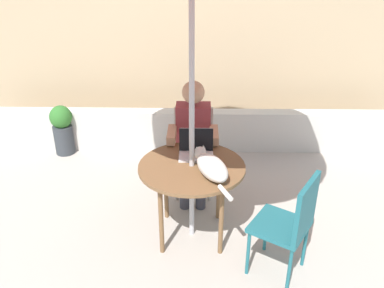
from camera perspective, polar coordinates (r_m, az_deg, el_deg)
ground_plane at (r=3.77m, az=-0.03°, el=-12.63°), size 14.00×14.00×0.00m
fence_back at (r=5.49m, az=0.51°, el=11.11°), size 5.85×0.08×1.85m
planter_wall_low at (r=5.11m, az=0.38°, el=1.99°), size 5.26×0.20×0.52m
patio_table at (r=3.40m, az=-0.04°, el=-4.07°), size 0.91×0.91×0.72m
chair_occupied at (r=4.16m, az=0.20°, el=0.02°), size 0.40×0.40×0.89m
chair_empty at (r=3.14m, az=14.01°, el=-10.52°), size 0.55×0.55×0.89m
person_seated at (r=3.94m, az=0.16°, el=1.21°), size 0.48×0.48×1.23m
laptop at (r=3.52m, az=0.60°, el=-0.50°), size 0.30×0.25×0.21m
cat at (r=3.18m, az=2.68°, el=-3.20°), size 0.34×0.62×0.17m
potted_plant_near_fence at (r=5.23m, az=-18.00°, el=2.11°), size 0.27×0.27×0.64m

